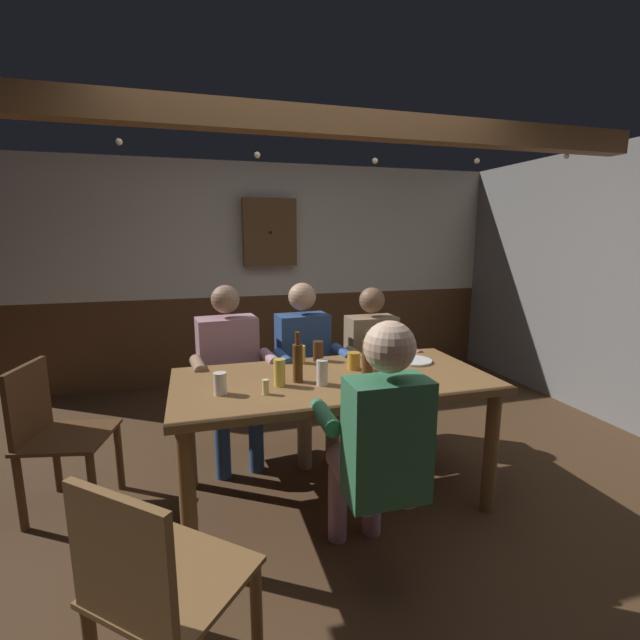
{
  "coord_description": "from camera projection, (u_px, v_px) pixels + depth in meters",
  "views": [
    {
      "loc": [
        -0.76,
        -2.29,
        1.58
      ],
      "look_at": [
        0.0,
        0.34,
        1.06
      ],
      "focal_mm": 24.76,
      "sensor_mm": 36.0,
      "label": 1
    }
  ],
  "objects": [
    {
      "name": "pint_glass_5",
      "position": [
        300.0,
        354.0,
        2.86
      ],
      "size": [
        0.07,
        0.07,
        0.11
      ],
      "primitive_type": "cylinder",
      "color": "#E5C64C",
      "rests_on": "dining_table"
    },
    {
      "name": "bottle_0",
      "position": [
        368.0,
        358.0,
        2.56
      ],
      "size": [
        0.07,
        0.07,
        0.28
      ],
      "color": "#593314",
      "rests_on": "dining_table"
    },
    {
      "name": "person_0",
      "position": [
        230.0,
        365.0,
        3.09
      ],
      "size": [
        0.58,
        0.57,
        1.25
      ],
      "rotation": [
        0.0,
        0.0,
        3.25
      ],
      "color": "#B78493",
      "rests_on": "ground_plane"
    },
    {
      "name": "person_1",
      "position": [
        306.0,
        361.0,
        3.23
      ],
      "size": [
        0.53,
        0.53,
        1.25
      ],
      "rotation": [
        0.0,
        0.0,
        3.21
      ],
      "color": "#2D4C84",
      "rests_on": "ground_plane"
    },
    {
      "name": "pint_glass_1",
      "position": [
        279.0,
        373.0,
        2.42
      ],
      "size": [
        0.06,
        0.06,
        0.15
      ],
      "primitive_type": "cylinder",
      "color": "#E5C64C",
      "rests_on": "dining_table"
    },
    {
      "name": "plate_0",
      "position": [
        413.0,
        361.0,
        2.89
      ],
      "size": [
        0.25,
        0.25,
        0.01
      ],
      "primitive_type": "cylinder",
      "color": "white",
      "rests_on": "dining_table"
    },
    {
      "name": "dining_table",
      "position": [
        333.0,
        394.0,
        2.6
      ],
      "size": [
        1.83,
        0.9,
        0.77
      ],
      "color": "brown",
      "rests_on": "ground_plane"
    },
    {
      "name": "pint_glass_2",
      "position": [
        354.0,
        361.0,
        2.72
      ],
      "size": [
        0.08,
        0.08,
        0.11
      ],
      "primitive_type": "cylinder",
      "color": "gold",
      "rests_on": "dining_table"
    },
    {
      "name": "wall_dart_cabinet",
      "position": [
        270.0,
        232.0,
        4.65
      ],
      "size": [
        0.56,
        0.15,
        0.7
      ],
      "color": "brown"
    },
    {
      "name": "pint_glass_0",
      "position": [
        322.0,
        373.0,
        2.43
      ],
      "size": [
        0.06,
        0.06,
        0.14
      ],
      "primitive_type": "cylinder",
      "color": "white",
      "rests_on": "dining_table"
    },
    {
      "name": "back_wall_upper",
      "position": [
        263.0,
        231.0,
        4.76
      ],
      "size": [
        5.22,
        0.12,
        1.4
      ],
      "primitive_type": "cube",
      "color": "silver"
    },
    {
      "name": "person_2",
      "position": [
        374.0,
        358.0,
        3.39
      ],
      "size": [
        0.52,
        0.51,
        1.2
      ],
      "rotation": [
        0.0,
        0.0,
        3.14
      ],
      "color": "#997F60",
      "rests_on": "ground_plane"
    },
    {
      "name": "chair_empty_near_left",
      "position": [
        156.0,
        591.0,
        1.4
      ],
      "size": [
        0.62,
        0.62,
        0.88
      ],
      "rotation": [
        0.0,
        0.0,
        -0.72
      ],
      "color": "brown",
      "rests_on": "ground_plane"
    },
    {
      "name": "ceiling_beam",
      "position": [
        316.0,
        122.0,
        2.64
      ],
      "size": [
        4.7,
        0.14,
        0.16
      ],
      "primitive_type": "cube",
      "color": "brown"
    },
    {
      "name": "string_lights",
      "position": [
        318.0,
        151.0,
        2.63
      ],
      "size": [
        3.69,
        0.04,
        0.13
      ],
      "color": "#F9EAB2"
    },
    {
      "name": "person_3",
      "position": [
        379.0,
        442.0,
        1.97
      ],
      "size": [
        0.5,
        0.54,
        1.25
      ],
      "rotation": [
        0.0,
        0.0,
        -0.01
      ],
      "color": "#33724C",
      "rests_on": "ground_plane"
    },
    {
      "name": "pint_glass_4",
      "position": [
        220.0,
        383.0,
        2.29
      ],
      "size": [
        0.07,
        0.07,
        0.12
      ],
      "primitive_type": "cylinder",
      "color": "white",
      "rests_on": "dining_table"
    },
    {
      "name": "bottle_1",
      "position": [
        298.0,
        361.0,
        2.48
      ],
      "size": [
        0.06,
        0.06,
        0.29
      ],
      "color": "#593314",
      "rests_on": "dining_table"
    },
    {
      "name": "chair_empty_near_right",
      "position": [
        54.0,
        433.0,
        2.52
      ],
      "size": [
        0.52,
        0.52,
        0.88
      ],
      "rotation": [
        0.0,
        0.0,
        -1.78
      ],
      "color": "brown",
      "rests_on": "ground_plane"
    },
    {
      "name": "ground_plane",
      "position": [
        336.0,
        502.0,
        2.66
      ],
      "size": [
        6.27,
        6.27,
        0.0
      ],
      "primitive_type": "plane",
      "color": "#4C331E"
    },
    {
      "name": "table_candle",
      "position": [
        266.0,
        387.0,
        2.29
      ],
      "size": [
        0.04,
        0.04,
        0.08
      ],
      "primitive_type": "cylinder",
      "color": "#F9E08C",
      "rests_on": "dining_table"
    },
    {
      "name": "pint_glass_3",
      "position": [
        318.0,
        351.0,
        2.91
      ],
      "size": [
        0.07,
        0.07,
        0.13
      ],
      "primitive_type": "cylinder",
      "color": "#4C2D19",
      "rests_on": "dining_table"
    },
    {
      "name": "back_wall_wainscot",
      "position": [
        266.0,
        336.0,
        4.98
      ],
      "size": [
        5.22,
        0.12,
        0.94
      ],
      "primitive_type": "cube",
      "color": "brown",
      "rests_on": "ground_plane"
    }
  ]
}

